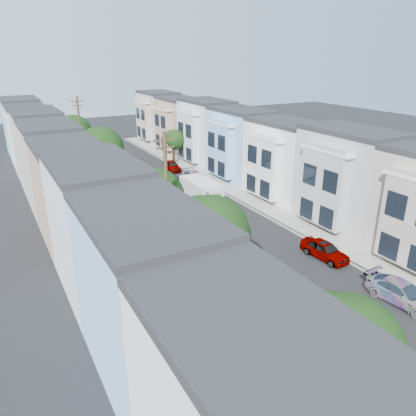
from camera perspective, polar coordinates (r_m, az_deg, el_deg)
ground at (r=31.62m, az=6.65°, el=-7.35°), size 160.00×160.00×0.00m
road_slab at (r=43.55m, az=-4.79°, el=0.88°), size 12.00×70.00×0.02m
curb_left at (r=41.61m, az=-12.40°, el=-0.44°), size 0.30×70.00×0.15m
curb_right at (r=46.17m, az=2.05°, el=2.21°), size 0.30×70.00×0.15m
sidewalk_left at (r=41.30m, az=-14.11°, el=-0.76°), size 2.60×70.00×0.15m
sidewalk_right at (r=46.83m, az=3.42°, el=2.46°), size 2.60×70.00×0.15m
centerline at (r=43.56m, az=-4.79°, el=0.87°), size 0.12×70.00×0.01m
townhouse_row_left at (r=40.64m, az=-19.25°, el=-1.80°), size 5.00×70.00×8.50m
townhouse_row_right at (r=48.90m, az=7.19°, el=3.05°), size 5.00×70.00×8.50m
tree_a at (r=16.78m, az=18.42°, el=-18.78°), size 4.48×4.48×6.76m
tree_b at (r=23.28m, az=0.11°, el=-3.95°), size 4.70×4.70×7.49m
tree_c at (r=30.76m, az=-7.77°, el=1.27°), size 4.70×4.70×7.02m
tree_d at (r=43.82m, az=-14.90°, el=7.94°), size 4.70×4.70×7.94m
tree_e at (r=56.76m, az=-18.41°, el=9.95°), size 4.70×4.70×7.45m
tree_far_r at (r=58.12m, az=-4.64°, el=9.50°), size 2.79×2.79×4.85m
utility_pole_near at (r=28.23m, az=-5.79°, el=0.60°), size 1.60×0.26×10.00m
utility_pole_far at (r=52.37m, az=-17.40°, el=9.29°), size 1.60×0.26×10.00m
fedex_truck at (r=41.56m, az=-0.98°, el=2.28°), size 2.30×5.97×2.86m
lead_sedan at (r=48.03m, az=-5.00°, el=3.65°), size 2.50×4.95×1.34m
parked_left_b at (r=22.55m, az=10.60°, el=-18.77°), size 1.49×3.91×1.29m
parked_left_c at (r=28.69m, az=-0.96°, el=-8.62°), size 2.58×5.51×1.53m
parked_left_d at (r=40.46m, az=-10.31°, el=-0.07°), size 1.81×3.96×1.25m
parked_right_a at (r=28.99m, az=25.68°, el=-10.75°), size 2.34×4.77×1.38m
parked_right_b at (r=32.70m, az=16.09°, el=-5.70°), size 1.94×4.42×1.40m
parked_right_c at (r=49.35m, az=-1.89°, el=4.24°), size 2.13×4.80×1.42m
parked_right_d at (r=55.14m, az=-5.07°, el=5.93°), size 1.88×4.24×1.34m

